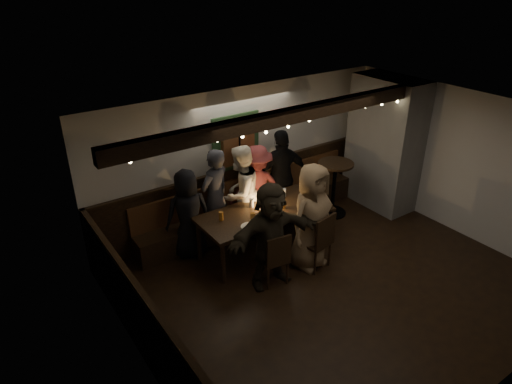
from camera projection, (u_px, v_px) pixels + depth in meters
room at (326, 174)px, 8.19m from camera, size 6.02×5.01×2.62m
dining_table at (263, 214)px, 7.62m from camera, size 2.21×0.95×0.96m
chair_near_left at (276, 257)px, 6.89m from camera, size 0.46×0.46×0.90m
chair_near_right at (319, 239)px, 7.24m from camera, size 0.52×0.52×0.99m
chair_end at (315, 203)px, 8.34m from camera, size 0.54×0.54×0.98m
high_top at (334, 182)px, 8.81m from camera, size 0.68×0.68×1.09m
person_a at (188, 214)px, 7.52m from camera, size 0.83×0.61×1.55m
person_b at (215, 197)px, 7.83m from camera, size 0.74×0.60×1.75m
person_c at (240, 193)px, 8.00m from camera, size 1.04×0.94×1.74m
person_d at (257, 187)px, 8.37m from camera, size 1.13×0.78×1.60m
person_e at (282, 177)px, 8.49m from camera, size 1.14×0.69×1.82m
person_f at (271, 235)px, 6.79m from camera, size 1.61×0.62×1.70m
person_g at (311, 217)px, 7.18m from camera, size 0.96×0.71×1.79m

